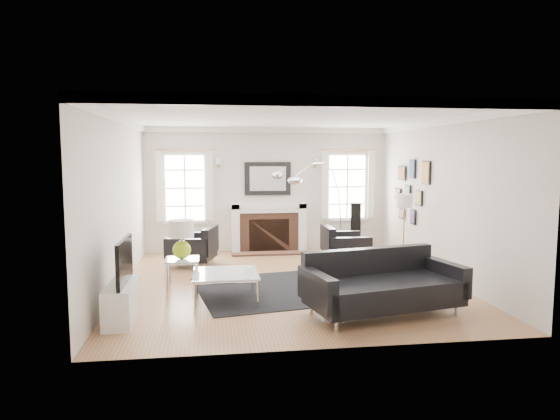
{
  "coord_description": "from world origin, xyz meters",
  "views": [
    {
      "loc": [
        -1.26,
        -8.28,
        2.15
      ],
      "look_at": [
        -0.08,
        0.3,
        1.22
      ],
      "focal_mm": 32.0,
      "sensor_mm": 36.0,
      "label": 1
    }
  ],
  "objects": [
    {
      "name": "back_wall",
      "position": [
        0.0,
        3.0,
        1.4
      ],
      "size": [
        5.5,
        0.04,
        2.8
      ],
      "primitive_type": "cube",
      "color": "beige",
      "rests_on": "floor"
    },
    {
      "name": "floor",
      "position": [
        0.0,
        0.0,
        0.0
      ],
      "size": [
        6.0,
        6.0,
        0.0
      ],
      "primitive_type": "plane",
      "color": "#94633E",
      "rests_on": "ground"
    },
    {
      "name": "stick_floor_lamp",
      "position": [
        2.2,
        0.32,
        1.28
      ],
      "size": [
        0.3,
        0.3,
        1.47
      ],
      "color": "#BD7B41",
      "rests_on": "floor"
    },
    {
      "name": "armchair_left",
      "position": [
        -1.6,
        1.55,
        0.36
      ],
      "size": [
        1.05,
        1.12,
        0.64
      ],
      "color": "black",
      "rests_on": "floor"
    },
    {
      "name": "window_right",
      "position": [
        1.85,
        2.95,
        1.46
      ],
      "size": [
        1.24,
        0.15,
        1.62
      ],
      "color": "white",
      "rests_on": "back_wall"
    },
    {
      "name": "gourd_lamp",
      "position": [
        -1.73,
        -0.56,
        0.92
      ],
      "size": [
        0.38,
        0.38,
        0.6
      ],
      "color": "#A2C618",
      "rests_on": "side_table_left"
    },
    {
      "name": "sofa",
      "position": [
        1.02,
        -1.83,
        0.38
      ],
      "size": [
        2.3,
        1.4,
        0.7
      ],
      "color": "black",
      "rests_on": "floor"
    },
    {
      "name": "ceiling",
      "position": [
        0.0,
        0.0,
        2.8
      ],
      "size": [
        5.5,
        6.0,
        0.02
      ],
      "primitive_type": "cube",
      "color": "white",
      "rests_on": "back_wall"
    },
    {
      "name": "window_left",
      "position": [
        -1.85,
        2.95,
        1.46
      ],
      "size": [
        1.24,
        0.15,
        1.62
      ],
      "color": "white",
      "rests_on": "back_wall"
    },
    {
      "name": "coffee_table",
      "position": [
        -1.08,
        -0.95,
        0.4
      ],
      "size": [
        0.96,
        0.96,
        0.43
      ],
      "color": "silver",
      "rests_on": "floor"
    },
    {
      "name": "nesting_table",
      "position": [
        1.46,
        -1.19,
        0.39
      ],
      "size": [
        0.46,
        0.39,
        0.51
      ],
      "color": "silver",
      "rests_on": "floor"
    },
    {
      "name": "mantel_mirror",
      "position": [
        0.0,
        2.95,
        1.65
      ],
      "size": [
        1.05,
        0.07,
        0.75
      ],
      "color": "black",
      "rests_on": "back_wall"
    },
    {
      "name": "area_rug",
      "position": [
        -0.13,
        -0.43,
        0.01
      ],
      "size": [
        3.06,
        2.69,
        0.01
      ],
      "primitive_type": "cube",
      "rotation": [
        0.0,
        0.0,
        0.18
      ],
      "color": "black",
      "rests_on": "floor"
    },
    {
      "name": "armchair_right",
      "position": [
        1.32,
        1.32,
        0.35
      ],
      "size": [
        0.85,
        0.94,
        0.63
      ],
      "color": "black",
      "rests_on": "floor"
    },
    {
      "name": "front_wall",
      "position": [
        0.0,
        -3.0,
        1.4
      ],
      "size": [
        5.5,
        0.04,
        2.8
      ],
      "primitive_type": "cube",
      "color": "beige",
      "rests_on": "floor"
    },
    {
      "name": "arc_floor_lamp",
      "position": [
        1.01,
        2.12,
        1.14
      ],
      "size": [
        1.49,
        1.38,
        2.11
      ],
      "color": "white",
      "rests_on": "floor"
    },
    {
      "name": "left_wall",
      "position": [
        -2.75,
        0.0,
        1.4
      ],
      "size": [
        0.04,
        6.0,
        2.8
      ],
      "primitive_type": "cube",
      "color": "beige",
      "rests_on": "floor"
    },
    {
      "name": "crown_molding",
      "position": [
        0.0,
        0.0,
        2.74
      ],
      "size": [
        5.5,
        6.0,
        0.12
      ],
      "primitive_type": "cube",
      "color": "white",
      "rests_on": "back_wall"
    },
    {
      "name": "speaker_tower",
      "position": [
        1.97,
        2.58,
        0.55
      ],
      "size": [
        0.28,
        0.28,
        1.11
      ],
      "primitive_type": "cube",
      "rotation": [
        0.0,
        0.0,
        -0.34
      ],
      "color": "black",
      "rests_on": "floor"
    },
    {
      "name": "tv_unit",
      "position": [
        -2.44,
        -1.7,
        0.33
      ],
      "size": [
        0.35,
        1.0,
        1.09
      ],
      "color": "white",
      "rests_on": "floor"
    },
    {
      "name": "side_table_left",
      "position": [
        -1.73,
        -0.56,
        0.47
      ],
      "size": [
        0.52,
        0.52,
        0.57
      ],
      "color": "silver",
      "rests_on": "floor"
    },
    {
      "name": "fireplace",
      "position": [
        0.0,
        2.79,
        0.54
      ],
      "size": [
        1.7,
        0.69,
        1.11
      ],
      "color": "white",
      "rests_on": "floor"
    },
    {
      "name": "gallery_wall",
      "position": [
        2.72,
        1.3,
        1.53
      ],
      "size": [
        0.04,
        1.73,
        1.29
      ],
      "color": "black",
      "rests_on": "right_wall"
    },
    {
      "name": "orange_vase",
      "position": [
        1.46,
        -1.19,
        0.61
      ],
      "size": [
        0.12,
        0.12,
        0.18
      ],
      "color": "orange",
      "rests_on": "nesting_table"
    },
    {
      "name": "right_wall",
      "position": [
        2.75,
        0.0,
        1.4
      ],
      "size": [
        0.04,
        6.0,
        2.8
      ],
      "primitive_type": "cube",
      "color": "beige",
      "rests_on": "floor"
    }
  ]
}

